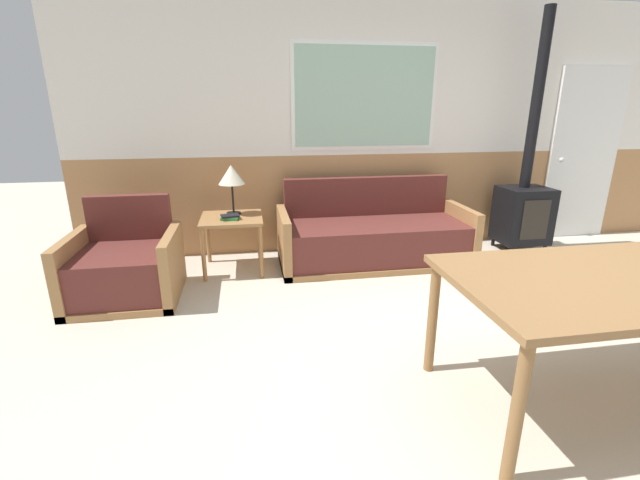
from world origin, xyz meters
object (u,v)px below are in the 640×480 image
(couch, at_px, (374,238))
(wood_stove, at_px, (525,200))
(side_table, at_px, (232,225))
(table_lamp, at_px, (231,176))
(armchair, at_px, (125,269))

(couch, height_order, wood_stove, wood_stove)
(couch, bearing_deg, side_table, 179.03)
(side_table, distance_m, table_lamp, 0.48)
(couch, relative_size, armchair, 2.26)
(table_lamp, bearing_deg, wood_stove, -0.13)
(table_lamp, bearing_deg, couch, -5.13)
(couch, distance_m, armchair, 2.40)
(couch, xyz_separation_m, side_table, (-1.46, 0.02, 0.21))
(side_table, relative_size, wood_stove, 0.23)
(armchair, relative_size, table_lamp, 1.77)
(couch, xyz_separation_m, table_lamp, (-1.43, 0.13, 0.67))
(armchair, relative_size, wood_stove, 0.34)
(side_table, relative_size, table_lamp, 1.21)
(couch, relative_size, table_lamp, 4.00)
(wood_stove, bearing_deg, armchair, -171.54)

